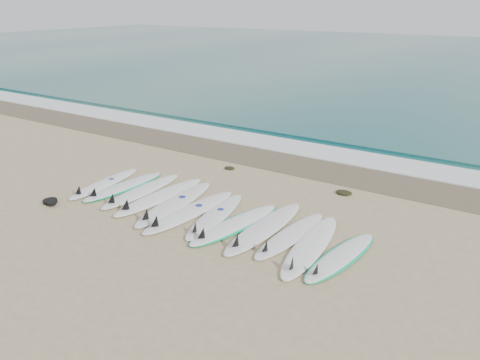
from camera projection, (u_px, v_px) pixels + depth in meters
The scene contains 20 objects.
ground at pixel (205, 214), 10.25m from camera, with size 120.00×120.00×0.00m, color tan.
ocean at pixel (458, 61), 35.81m from camera, with size 120.00×55.00×0.03m, color #215E5D.
wet_sand_band at pixel (290, 163), 13.47m from camera, with size 120.00×1.80×0.01m, color brown.
foam_band at pixel (310, 150), 14.57m from camera, with size 120.00×1.40×0.04m, color silver.
wave_crest at pixel (329, 138), 15.74m from camera, with size 120.00×1.00×0.10m, color #215E5D.
surfboard_0 at pixel (103, 184), 11.81m from camera, with size 0.74×2.46×0.31m.
surfboard_1 at pixel (123, 186), 11.65m from camera, with size 0.77×2.52×0.31m.
surfboard_2 at pixel (140, 191), 11.33m from camera, with size 0.57×2.65×0.34m.
surfboard_3 at pixel (158, 197), 11.00m from camera, with size 0.77×2.88×0.36m.
surfboard_4 at pixel (173, 204), 10.62m from camera, with size 0.86×2.93×0.37m.
surfboard_5 at pixel (188, 212), 10.21m from camera, with size 0.82×2.85×0.36m.
surfboard_6 at pixel (214, 216), 10.03m from camera, with size 0.91×2.57×0.32m.
surfboard_7 at pixel (234, 224), 9.68m from camera, with size 1.06×2.64×0.33m.
surfboard_8 at pixel (263, 228), 9.49m from camera, with size 0.66×2.85×0.36m.
surfboard_9 at pixel (289, 236), 9.21m from camera, with size 0.71×2.47×0.31m.
surfboard_10 at pixel (310, 246), 8.80m from camera, with size 0.83×2.79×0.35m.
surfboard_11 at pixel (340, 257), 8.47m from camera, with size 0.90×2.36×0.29m.
seaweed_near at pixel (229, 168), 12.98m from camera, with size 0.31×0.24×0.06m, color black.
seaweed_far at pixel (344, 192), 11.32m from camera, with size 0.39×0.31×0.08m, color black.
leash_coil at pixel (51, 202), 10.78m from camera, with size 0.46×0.36×0.11m.
Camera 1 is at (5.64, -7.42, 4.40)m, focal length 35.00 mm.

